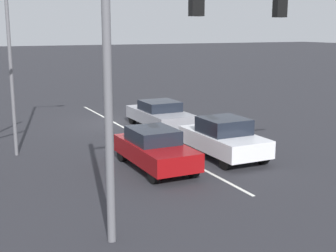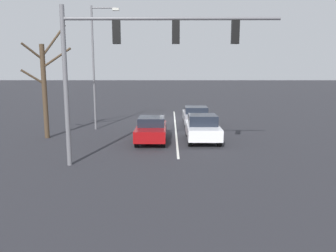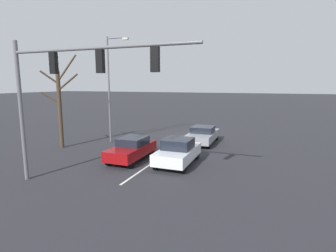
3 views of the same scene
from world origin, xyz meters
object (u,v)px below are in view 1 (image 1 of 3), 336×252
object	(u,v)px
car_maroon_midlane_front	(155,149)
traffic_signal_gantry	(219,28)
car_white_leftlane_front	(224,138)
street_lamp_right_shoulder	(14,31)
car_gray_leftlane_second	(160,114)

from	to	relation	value
car_maroon_midlane_front	traffic_signal_gantry	xyz separation A→B (m)	(0.49, 4.92, 4.24)
car_white_leftlane_front	street_lamp_right_shoulder	xyz separation A→B (m)	(7.06, -3.91, 4.08)
car_maroon_midlane_front	street_lamp_right_shoulder	distance (m)	7.07
traffic_signal_gantry	car_gray_leftlane_second	bearing A→B (deg)	-107.87
car_maroon_midlane_front	street_lamp_right_shoulder	size ratio (longest dim) A/B	0.48
car_gray_leftlane_second	traffic_signal_gantry	world-z (taller)	traffic_signal_gantry
car_white_leftlane_front	street_lamp_right_shoulder	size ratio (longest dim) A/B	0.47
street_lamp_right_shoulder	car_gray_leftlane_second	bearing A→B (deg)	-163.12
car_maroon_midlane_front	car_gray_leftlane_second	distance (m)	6.99
car_white_leftlane_front	car_maroon_midlane_front	bearing A→B (deg)	3.45
car_maroon_midlane_front	street_lamp_right_shoulder	world-z (taller)	street_lamp_right_shoulder
traffic_signal_gantry	street_lamp_right_shoulder	world-z (taller)	street_lamp_right_shoulder
traffic_signal_gantry	street_lamp_right_shoulder	size ratio (longest dim) A/B	1.07
car_gray_leftlane_second	traffic_signal_gantry	distance (m)	12.50
car_white_leftlane_front	car_gray_leftlane_second	world-z (taller)	car_white_leftlane_front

